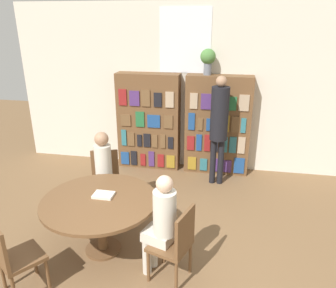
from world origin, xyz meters
name	(u,v)px	position (x,y,z in m)	size (l,w,h in m)	color
wall_back	(185,89)	(0.00, 3.70, 1.51)	(6.40, 0.07, 3.00)	beige
bookshelf_left	(149,122)	(-0.64, 3.51, 0.90)	(1.16, 0.34, 1.80)	brown
bookshelf_right	(217,126)	(0.64, 3.51, 0.90)	(1.16, 0.34, 1.80)	brown
flower_vase	(208,59)	(0.42, 3.51, 2.07)	(0.26, 0.26, 0.44)	slate
reading_table	(100,207)	(-0.61, 0.93, 0.62)	(1.37, 1.37, 0.72)	brown
chair_near_camera	(13,255)	(-1.21, 0.11, 0.49)	(0.56, 0.56, 0.89)	brown
chair_left_side	(105,177)	(-0.92, 1.90, 0.49)	(0.50, 0.50, 0.89)	brown
chair_far_side	(176,242)	(0.37, 0.61, 0.49)	(0.50, 0.50, 0.89)	brown
seated_reader_left	(104,170)	(-0.86, 1.73, 0.71)	(0.32, 0.38, 1.25)	beige
seated_reader_right	(161,221)	(0.19, 0.67, 0.69)	(0.39, 0.33, 1.24)	beige
librarian_standing	(219,120)	(0.68, 3.01, 1.15)	(0.29, 0.56, 1.87)	black
open_book_on_table	(104,195)	(-0.58, 1.02, 0.73)	(0.24, 0.18, 0.03)	silver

